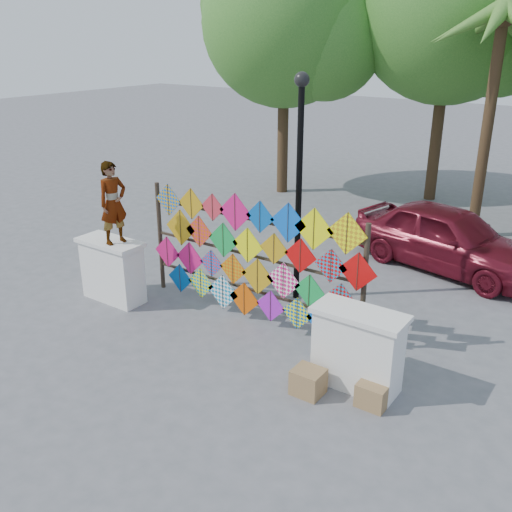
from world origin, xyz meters
name	(u,v)px	position (x,y,z in m)	size (l,w,h in m)	color
ground	(225,332)	(0.00, 0.00, 0.00)	(80.00, 80.00, 0.00)	slate
parapet_left	(113,270)	(-2.70, -0.20, 0.65)	(1.40, 0.65, 1.28)	white
parapet_right	(358,349)	(2.70, -0.20, 0.65)	(1.40, 0.65, 1.28)	white
kite_rack	(252,259)	(0.09, 0.73, 1.23)	(4.95, 0.24, 2.44)	#31261B
tree_west	(288,23)	(-4.40, 9.03, 5.38)	(5.85, 5.20, 8.01)	#432D1C
tree_mid	(455,8)	(0.11, 11.03, 5.77)	(6.30, 5.60, 8.61)	#432D1C
palm_tree	(500,40)	(2.20, 8.00, 4.95)	(3.62, 3.62, 5.83)	#432D1C
vendor_woman	(113,203)	(-2.49, -0.20, 2.08)	(0.58, 0.38, 1.60)	#99999E
sedan	(448,238)	(2.31, 5.32, 0.75)	(1.77, 4.39, 1.49)	maroon
lamppost	(299,169)	(0.30, 2.00, 2.69)	(0.28, 0.28, 4.46)	black
cardboard_box_near	(308,382)	(2.20, -0.79, 0.20)	(0.46, 0.41, 0.41)	olive
cardboard_box_far	(373,394)	(3.13, -0.50, 0.18)	(0.44, 0.40, 0.37)	olive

